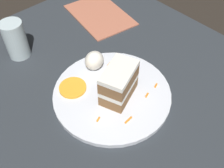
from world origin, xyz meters
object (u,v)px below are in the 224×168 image
cream_dollop (94,61)px  orange_garnish (73,88)px  drinking_glass (16,42)px  menu_card (100,15)px  plate (112,94)px  cake_slice (119,83)px

cream_dollop → orange_garnish: size_ratio=0.77×
drinking_glass → menu_card: (0.30, -0.01, -0.05)m
cream_dollop → drinking_glass: drinking_glass is taller
plate → orange_garnish: bearing=130.5°
plate → drinking_glass: 0.31m
drinking_glass → plate: bearing=-72.5°
plate → cream_dollop: (0.02, 0.10, 0.03)m
cream_dollop → menu_card: bearing=46.3°
cream_dollop → drinking_glass: size_ratio=0.49×
cake_slice → orange_garnish: bearing=15.8°
orange_garnish → drinking_glass: drinking_glass is taller
plate → drinking_glass: drinking_glass is taller
plate → drinking_glass: bearing=107.5°
plate → menu_card: size_ratio=1.26×
cake_slice → orange_garnish: size_ratio=1.66×
drinking_glass → menu_card: size_ratio=0.47×
cake_slice → menu_card: (0.20, 0.31, -0.05)m
cake_slice → cream_dollop: size_ratio=2.16×
plate → drinking_glass: (-0.09, 0.30, 0.04)m
cake_slice → cream_dollop: (0.02, 0.11, -0.02)m
cream_dollop → orange_garnish: bearing=-167.8°
plate → cream_dollop: bearing=75.8°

